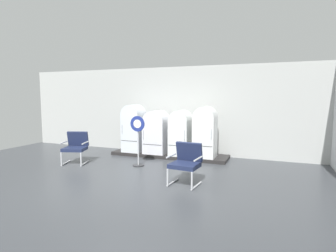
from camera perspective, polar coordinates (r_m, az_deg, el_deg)
ground at (r=6.22m, az=-10.07°, el=-12.05°), size 12.00×10.00×0.05m
back_wall at (r=9.24m, az=1.65°, el=3.33°), size 11.76×0.12×2.89m
display_plinth at (r=8.83m, az=0.23°, el=-6.00°), size 3.73×0.95×0.10m
refrigerator_0 at (r=9.08m, az=-7.17°, el=-0.14°), size 0.61×0.65×1.54m
refrigerator_1 at (r=8.78m, az=-2.40°, el=-1.02°), size 0.70×0.73×1.37m
refrigerator_2 at (r=8.46m, az=2.62°, el=-1.14°), size 0.60×0.69×1.39m
refrigerator_3 at (r=8.22m, az=7.70°, el=-0.92°), size 0.64×0.64×1.51m
armchair_left at (r=8.30m, az=-18.60°, el=-3.92°), size 0.77×0.77×0.90m
armchair_right at (r=6.04m, az=3.78°, el=-7.29°), size 0.71×0.68×0.90m
sign_stand at (r=7.58m, az=-6.26°, el=-3.50°), size 0.42×0.32×1.38m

